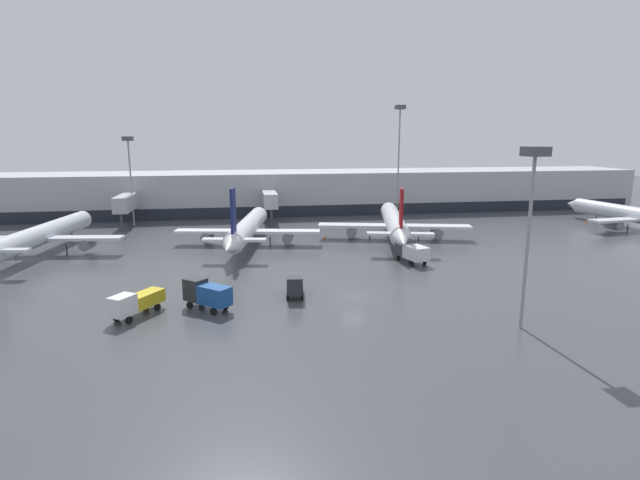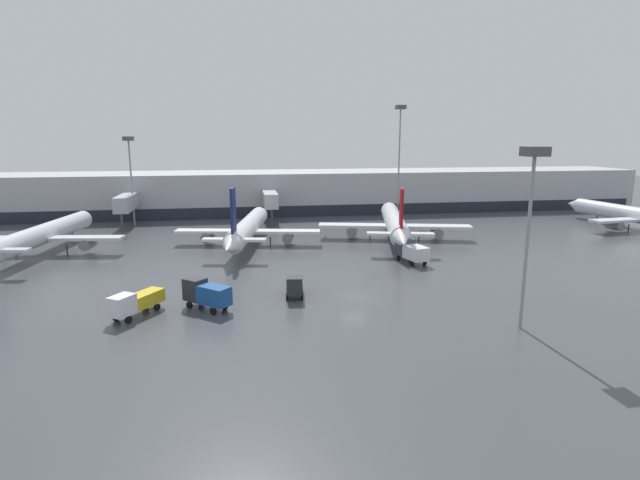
% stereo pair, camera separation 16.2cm
% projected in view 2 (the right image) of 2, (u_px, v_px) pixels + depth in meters
% --- Properties ---
extents(ground_plane, '(320.00, 320.00, 0.00)m').
position_uv_depth(ground_plane, '(354.00, 297.00, 52.77)').
color(ground_plane, '#424449').
extents(terminal_building, '(160.00, 27.65, 9.00)m').
position_uv_depth(terminal_building, '(290.00, 192.00, 111.61)').
color(terminal_building, '#B2B2B7').
rests_on(terminal_building, ground_plane).
extents(parked_jet_0, '(22.84, 33.30, 9.92)m').
position_uv_depth(parked_jet_0, '(42.00, 235.00, 70.92)').
color(parked_jet_0, silver).
rests_on(parked_jet_0, ground_plane).
extents(parked_jet_1, '(24.81, 33.89, 9.57)m').
position_uv_depth(parked_jet_1, '(394.00, 223.00, 81.61)').
color(parked_jet_1, silver).
rests_on(parked_jet_1, ground_plane).
extents(parked_jet_3, '(22.60, 31.98, 9.99)m').
position_uv_depth(parked_jet_3, '(247.00, 228.00, 77.36)').
color(parked_jet_3, white).
rests_on(parked_jet_3, ground_plane).
extents(service_truck_0, '(4.57, 5.86, 2.51)m').
position_uv_depth(service_truck_0, '(135.00, 302.00, 46.78)').
color(service_truck_0, gold).
rests_on(service_truck_0, ground_plane).
extents(service_truck_1, '(3.36, 5.70, 3.00)m').
position_uv_depth(service_truck_1, '(411.00, 250.00, 66.84)').
color(service_truck_1, silver).
rests_on(service_truck_1, ground_plane).
extents(service_truck_2, '(2.20, 4.76, 2.44)m').
position_uv_depth(service_truck_2, '(294.00, 283.00, 52.82)').
color(service_truck_2, '#2D333D').
rests_on(service_truck_2, ground_plane).
extents(service_truck_3, '(4.94, 4.71, 2.91)m').
position_uv_depth(service_truck_3, '(206.00, 293.00, 48.64)').
color(service_truck_3, '#19478C').
rests_on(service_truck_3, ground_plane).
extents(traffic_cone_0, '(0.42, 0.42, 0.70)m').
position_uv_depth(traffic_cone_0, '(325.00, 237.00, 82.55)').
color(traffic_cone_0, orange).
rests_on(traffic_cone_0, ground_plane).
extents(traffic_cone_1, '(0.38, 0.38, 0.68)m').
position_uv_depth(traffic_cone_1, '(587.00, 222.00, 97.04)').
color(traffic_cone_1, orange).
rests_on(traffic_cone_1, ground_plane).
extents(traffic_cone_2, '(0.52, 0.52, 0.57)m').
position_uv_depth(traffic_cone_2, '(215.00, 240.00, 80.67)').
color(traffic_cone_2, orange).
rests_on(traffic_cone_2, ground_plane).
extents(apron_light_mast_1, '(1.80, 1.80, 22.72)m').
position_uv_depth(apron_light_mast_1, '(400.00, 133.00, 99.30)').
color(apron_light_mast_1, gray).
rests_on(apron_light_mast_1, ground_plane).
extents(apron_light_mast_2, '(1.80, 1.80, 15.82)m').
position_uv_depth(apron_light_mast_2, '(532.00, 184.00, 41.59)').
color(apron_light_mast_2, gray).
rests_on(apron_light_mast_2, ground_plane).
extents(apron_light_mast_3, '(1.80, 1.80, 16.65)m').
position_uv_depth(apron_light_mast_3, '(129.00, 155.00, 92.79)').
color(apron_light_mast_3, gray).
rests_on(apron_light_mast_3, ground_plane).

